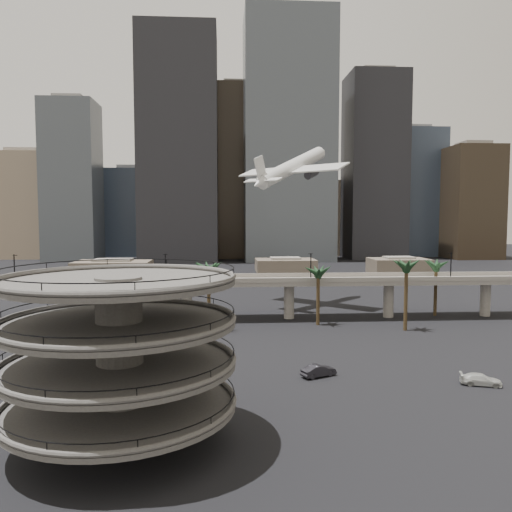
{
  "coord_description": "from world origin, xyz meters",
  "views": [
    {
      "loc": [
        -3.08,
        -51.28,
        21.78
      ],
      "look_at": [
        2.06,
        28.0,
        15.7
      ],
      "focal_mm": 35.0,
      "sensor_mm": 36.0,
      "label": 1
    }
  ],
  "objects": [
    {
      "name": "low_buildings",
      "position": [
        6.89,
        142.3,
        2.86
      ],
      "size": [
        135.0,
        27.5,
        6.8
      ],
      "color": "brown",
      "rests_on": "ground"
    },
    {
      "name": "parking_ramp",
      "position": [
        -13.0,
        -4.0,
        9.84
      ],
      "size": [
        22.2,
        22.2,
        17.35
      ],
      "color": "#494644",
      "rests_on": "ground"
    },
    {
      "name": "car_b",
      "position": [
        9.84,
        15.11,
        0.82
      ],
      "size": [
        5.27,
        3.69,
        1.65
      ],
      "primitive_type": "imported",
      "rotation": [
        0.0,
        0.0,
        2.01
      ],
      "color": "black",
      "rests_on": "ground"
    },
    {
      "name": "overpass",
      "position": [
        0.0,
        55.0,
        7.34
      ],
      "size": [
        130.0,
        9.3,
        14.7
      ],
      "color": "gray",
      "rests_on": "ground"
    },
    {
      "name": "car_a",
      "position": [
        -9.97,
        10.29,
        0.8
      ],
      "size": [
        4.99,
        2.84,
        1.6
      ],
      "primitive_type": "imported",
      "rotation": [
        0.0,
        0.0,
        1.78
      ],
      "color": "#B4191A",
      "rests_on": "ground"
    },
    {
      "name": "ground",
      "position": [
        0.0,
        0.0,
        0.0
      ],
      "size": [
        700.0,
        700.0,
        0.0
      ],
      "primitive_type": "plane",
      "color": "black",
      "rests_on": "ground"
    },
    {
      "name": "car_c",
      "position": [
        30.32,
        10.24,
        0.74
      ],
      "size": [
        5.52,
        3.54,
        1.49
      ],
      "primitive_type": "imported",
      "rotation": [
        0.0,
        0.0,
        1.26
      ],
      "color": "#B7B8B4",
      "rests_on": "ground"
    },
    {
      "name": "palm_trees",
      "position": [
        21.48,
        47.47,
        11.3
      ],
      "size": [
        54.4,
        18.4,
        14.0
      ],
      "color": "#46341E",
      "rests_on": "ground"
    },
    {
      "name": "airborne_jet",
      "position": [
        14.05,
        72.64,
        34.29
      ],
      "size": [
        25.71,
        26.7,
        14.32
      ],
      "rotation": [
        0.0,
        -0.34,
        0.85
      ],
      "color": "silver",
      "rests_on": "ground"
    },
    {
      "name": "skyline",
      "position": [
        15.11,
        217.08,
        46.09
      ],
      "size": [
        269.0,
        86.0,
        125.98
      ],
      "color": "gray",
      "rests_on": "ground"
    }
  ]
}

